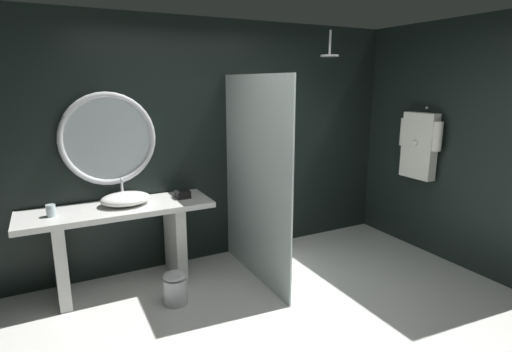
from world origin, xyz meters
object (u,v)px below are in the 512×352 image
rain_shower_head (330,54)px  vessel_sink (126,199)px  waste_bin (175,288)px  toilet (267,233)px  tumbler_cup (51,211)px  hanging_bathrobe (419,144)px  round_wall_mirror (109,139)px  tissue_box (183,194)px

rain_shower_head → vessel_sink: bearing=177.4°
rain_shower_head → waste_bin: 2.91m
vessel_sink → toilet: vessel_sink is taller
tumbler_cup → hanging_bathrobe: size_ratio=0.13×
vessel_sink → hanging_bathrobe: 3.24m
toilet → waste_bin: bearing=-156.1°
tumbler_cup → toilet: 2.25m
tumbler_cup → hanging_bathrobe: bearing=-8.6°
round_wall_mirror → waste_bin: (0.36, -0.78, -1.27)m
tissue_box → waste_bin: (-0.26, -0.53, -0.71)m
tissue_box → toilet: 1.14m
tissue_box → rain_shower_head: size_ratio=0.50×
toilet → rain_shower_head: bearing=-8.3°
rain_shower_head → hanging_bathrobe: 1.45m
round_wall_mirror → hanging_bathrobe: 3.35m
toilet → waste_bin: (-1.24, -0.55, -0.11)m
round_wall_mirror → toilet: round_wall_mirror is taller
hanging_bathrobe → waste_bin: hanging_bathrobe is taller
toilet → tissue_box: bearing=-178.7°
tumbler_cup → waste_bin: tumbler_cup is taller
tumbler_cup → round_wall_mirror: bearing=27.3°
tumbler_cup → tissue_box: bearing=1.7°
vessel_sink → tissue_box: (0.55, -0.02, -0.02)m
vessel_sink → round_wall_mirror: 0.59m
tissue_box → hanging_bathrobe: bearing=-13.1°
tumbler_cup → toilet: tumbler_cup is taller
hanging_bathrobe → round_wall_mirror: bearing=165.1°
rain_shower_head → round_wall_mirror: bearing=171.8°
tissue_box → toilet: size_ratio=0.23×
waste_bin → hanging_bathrobe: bearing=-1.6°
vessel_sink → waste_bin: 0.95m
vessel_sink → tissue_box: bearing=-2.1°
vessel_sink → hanging_bathrobe: (3.16, -0.63, 0.38)m
tumbler_cup → toilet: size_ratio=0.18×
round_wall_mirror → waste_bin: round_wall_mirror is taller
vessel_sink → tumbler_cup: 0.64m
hanging_bathrobe → toilet: hanging_bathrobe is taller
round_wall_mirror → hanging_bathrobe: size_ratio=1.10×
waste_bin → tumbler_cup: bearing=151.7°
hanging_bathrobe → waste_bin: (-2.87, 0.08, -1.11)m
round_wall_mirror → waste_bin: size_ratio=2.99×
toilet → waste_bin: 1.36m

